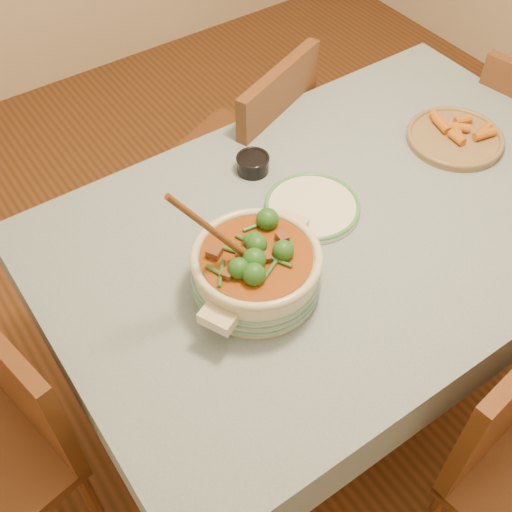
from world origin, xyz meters
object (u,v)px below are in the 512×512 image
Objects in this scene: white_plate at (312,207)px; chair_far at (251,154)px; dining_table at (340,241)px; condiment_bowl at (253,163)px; stew_casserole at (256,268)px; chair_left at (2,442)px; fried_plate at (455,137)px.

white_plate is 0.61m from chair_far.
condiment_bowl is at bearing 106.44° from dining_table.
stew_casserole is 0.45m from condiment_bowl.
condiment_bowl is at bearing 100.37° from white_plate.
stew_casserole is 0.33m from white_plate.
condiment_bowl is 0.12× the size of chair_left.
chair_left is at bearing -165.70° from condiment_bowl.
chair_far is (-0.40, 0.55, -0.26)m from fried_plate.
white_plate is 0.34× the size of chair_left.
chair_left reaches higher than dining_table.
condiment_bowl is 0.65m from fried_plate.
fried_plate is (0.51, 0.06, 0.11)m from dining_table.
condiment_bowl is at bearing 56.53° from stew_casserole.
chair_left is at bearing 169.28° from stew_casserole.
stew_casserole is 0.87m from chair_far.
chair_far is at bearing 80.09° from dining_table.
white_plate is at bearing -79.63° from condiment_bowl.
stew_casserole is 0.46× the size of chair_far.
stew_casserole is at bearing -154.06° from white_plate.
dining_table is 0.35m from condiment_bowl.
stew_casserole is at bearing 68.38° from chair_left.
chair_left is at bearing 4.22° from chair_far.
dining_table is at bearing 75.24° from chair_left.
fried_plate reaches higher than white_plate.
chair_left reaches higher than fried_plate.
dining_table is 0.39m from stew_casserole.
condiment_bowl is at bearing 35.37° from chair_far.
fried_plate is (0.85, 0.13, -0.06)m from stew_casserole.
fried_plate is at bearing 8.50° from stew_casserole.
dining_table is 5.46× the size of fried_plate.
chair_left is (-1.15, -0.54, -0.03)m from chair_far.
fried_plate is (0.60, -0.25, -0.01)m from condiment_bowl.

